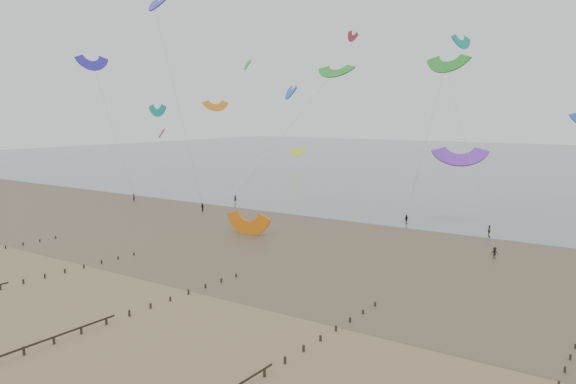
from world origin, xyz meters
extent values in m
plane|color=brown|center=(0.00, 0.00, 0.00)|extent=(500.00, 500.00, 0.00)
plane|color=#475654|center=(0.00, 200.00, 0.03)|extent=(500.00, 500.00, 0.00)
plane|color=#473A28|center=(0.00, 35.00, 0.01)|extent=(500.00, 500.00, 0.00)
ellipsoid|color=slate|center=(-18.00, 22.00, 0.01)|extent=(23.60, 14.36, 0.01)
ellipsoid|color=slate|center=(12.00, 38.00, 0.01)|extent=(33.64, 18.32, 0.01)
ellipsoid|color=slate|center=(-40.00, 40.00, 0.01)|extent=(26.95, 14.22, 0.01)
cube|color=black|center=(-32.00, 4.11, 0.22)|extent=(0.16, 0.16, 0.54)
cube|color=black|center=(-32.00, 6.74, 0.20)|extent=(0.16, 0.16, 0.51)
cube|color=black|center=(-32.00, 9.37, 0.19)|extent=(0.16, 0.16, 0.48)
cube|color=black|center=(-32.00, 12.00, 0.17)|extent=(0.16, 0.16, 0.45)
cube|color=black|center=(-14.00, -6.42, 0.28)|extent=(0.16, 0.16, 0.65)
cube|color=black|center=(-14.00, -3.79, 0.26)|extent=(0.16, 0.16, 0.62)
cube|color=black|center=(-14.00, -1.16, 0.25)|extent=(0.16, 0.16, 0.59)
cube|color=black|center=(-14.00, 1.47, 0.23)|extent=(0.16, 0.16, 0.57)
cube|color=black|center=(-14.00, 4.11, 0.22)|extent=(0.16, 0.16, 0.54)
cube|color=black|center=(-14.00, 6.74, 0.20)|extent=(0.16, 0.16, 0.51)
cube|color=black|center=(-14.00, 9.37, 0.19)|extent=(0.16, 0.16, 0.48)
cube|color=black|center=(-14.00, 12.00, 0.17)|extent=(0.16, 0.16, 0.45)
cube|color=black|center=(4.00, -14.32, 0.32)|extent=(0.16, 0.16, 0.74)
cube|color=black|center=(4.00, -11.68, 0.31)|extent=(0.16, 0.16, 0.71)
cube|color=black|center=(4.00, -9.05, 0.29)|extent=(0.16, 0.16, 0.68)
cube|color=black|center=(4.00, -6.42, 0.28)|extent=(0.16, 0.16, 0.65)
cube|color=black|center=(4.00, -3.79, 0.26)|extent=(0.16, 0.16, 0.62)
cube|color=black|center=(4.00, -1.16, 0.25)|extent=(0.16, 0.16, 0.59)
cube|color=black|center=(4.00, 1.47, 0.23)|extent=(0.16, 0.16, 0.57)
cube|color=black|center=(4.00, 4.11, 0.22)|extent=(0.16, 0.16, 0.54)
cube|color=black|center=(4.00, 6.74, 0.20)|extent=(0.16, 0.16, 0.51)
cube|color=black|center=(4.00, 9.37, 0.19)|extent=(0.16, 0.16, 0.48)
cube|color=black|center=(4.00, 12.00, 0.17)|extent=(0.16, 0.16, 0.45)
cube|color=black|center=(22.00, -6.42, 0.28)|extent=(0.16, 0.16, 0.65)
cube|color=black|center=(22.00, -3.79, 0.26)|extent=(0.16, 0.16, 0.62)
cube|color=black|center=(22.00, -1.16, 0.25)|extent=(0.16, 0.16, 0.59)
cube|color=black|center=(22.00, 1.47, 0.23)|extent=(0.16, 0.16, 0.57)
cube|color=black|center=(22.00, 4.11, 0.22)|extent=(0.16, 0.16, 0.54)
cube|color=black|center=(22.00, 6.74, 0.20)|extent=(0.16, 0.16, 0.51)
cube|color=black|center=(22.00, 9.37, 0.19)|extent=(0.16, 0.16, 0.48)
cube|color=black|center=(22.00, 12.00, 0.17)|extent=(0.16, 0.16, 0.45)
cube|color=black|center=(40.00, 4.11, 0.22)|extent=(0.16, 0.16, 0.54)
cube|color=black|center=(40.00, 6.74, 0.20)|extent=(0.16, 0.16, 0.51)
cube|color=black|center=(40.00, 9.37, 0.19)|extent=(0.16, 0.16, 0.48)
cube|color=black|center=(40.00, 12.00, 0.17)|extent=(0.16, 0.16, 0.45)
imported|color=black|center=(-51.32, 43.66, 0.90)|extent=(0.78, 0.67, 1.80)
imported|color=black|center=(-30.20, 42.79, 0.81)|extent=(0.95, 0.83, 1.63)
imported|color=black|center=(-32.44, 55.56, 0.79)|extent=(0.68, 0.59, 1.58)
imported|color=black|center=(22.69, 51.05, 0.93)|extent=(0.70, 1.16, 1.85)
imported|color=black|center=(26.89, 37.94, 0.79)|extent=(1.17, 0.98, 1.57)
imported|color=black|center=(7.84, 53.81, 0.82)|extent=(0.69, 1.04, 1.64)
camera|label=1|loc=(45.35, -37.36, 19.06)|focal=35.00mm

